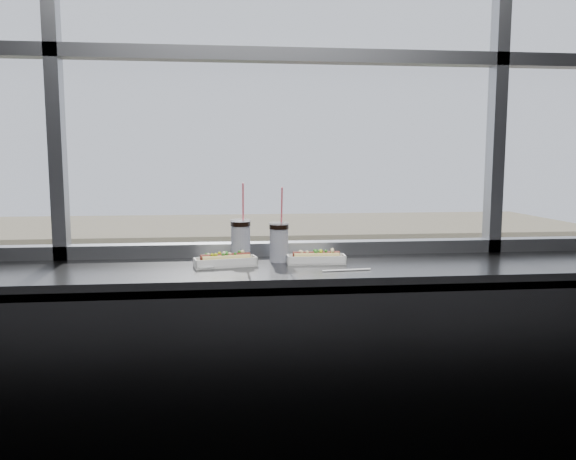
{
  "coord_description": "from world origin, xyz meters",
  "views": [
    {
      "loc": [
        -0.27,
        -1.06,
        1.54
      ],
      "look_at": [
        -0.02,
        1.23,
        1.25
      ],
      "focal_mm": 35.0,
      "sensor_mm": 36.0,
      "label": 1
    }
  ],
  "objects": [
    {
      "name": "wall_back_lower",
      "position": [
        0.0,
        1.5,
        0.55
      ],
      "size": [
        6.0,
        0.0,
        6.0
      ],
      "primitive_type": "plane",
      "rotation": [
        1.57,
        0.0,
        0.0
      ],
      "color": "black",
      "rests_on": "ground"
    },
    {
      "name": "counter",
      "position": [
        0.0,
        1.23,
        1.07
      ],
      "size": [
        6.0,
        0.55,
        0.06
      ],
      "primitive_type": "cube",
      "color": "#545454",
      "rests_on": "ground"
    },
    {
      "name": "counter_fascia",
      "position": [
        0.0,
        0.97,
        0.55
      ],
      "size": [
        6.0,
        0.04,
        1.04
      ],
      "primitive_type": "cube",
      "color": "#545454",
      "rests_on": "ground"
    },
    {
      "name": "hotdog_tray_left",
      "position": [
        -0.28,
        1.24,
        1.13
      ],
      "size": [
        0.27,
        0.13,
        0.06
      ],
      "rotation": [
        0.0,
        0.0,
        0.2
      ],
      "color": "white",
      "rests_on": "counter"
    },
    {
      "name": "hotdog_tray_right",
      "position": [
        0.1,
        1.26,
        1.12
      ],
      "size": [
        0.25,
        0.09,
        0.06
      ],
      "rotation": [
        0.0,
        0.0,
        -0.03
      ],
      "color": "white",
      "rests_on": "counter"
    },
    {
      "name": "soda_cup_left",
      "position": [
        -0.21,
        1.4,
        1.2
      ],
      "size": [
        0.09,
        0.09,
        0.34
      ],
      "color": "white",
      "rests_on": "counter"
    },
    {
      "name": "soda_cup_right",
      "position": [
        -0.05,
        1.33,
        1.19
      ],
      "size": [
        0.09,
        0.09,
        0.32
      ],
      "color": "white",
      "rests_on": "counter"
    },
    {
      "name": "loose_straw",
      "position": [
        0.2,
        1.09,
        1.1
      ],
      "size": [
        0.2,
        0.03,
        0.01
      ],
      "primitive_type": "cylinder",
      "rotation": [
        0.0,
        1.57,
        0.1
      ],
      "color": "white",
      "rests_on": "counter"
    },
    {
      "name": "wrapper",
      "position": [
        -0.36,
        1.19,
        1.11
      ],
      "size": [
        0.08,
        0.06,
        0.02
      ],
      "primitive_type": "ellipsoid",
      "color": "silver",
      "rests_on": "counter"
    },
    {
      "name": "plaza_ground",
      "position": [
        0.0,
        45.0,
        -11.0
      ],
      "size": [
        120.0,
        120.0,
        0.0
      ],
      "primitive_type": "plane",
      "color": "#B7AC9B",
      "rests_on": "ground"
    },
    {
      "name": "street_asphalt",
      "position": [
        0.0,
        21.5,
        -10.97
      ],
      "size": [
        80.0,
        10.0,
        0.06
      ],
      "primitive_type": "cube",
      "color": "black",
      "rests_on": "plaza_ground"
    },
    {
      "name": "far_sidewalk",
      "position": [
        0.0,
        29.5,
        -10.98
      ],
      "size": [
        80.0,
        6.0,
        0.04
      ],
      "primitive_type": "cube",
      "color": "#B7AC9B",
      "rests_on": "plaza_ground"
    },
    {
      "name": "far_building",
      "position": [
        0.0,
        39.5,
        -7.0
      ],
      "size": [
        50.0,
        14.0,
        8.0
      ],
      "primitive_type": "cube",
      "color": "gray",
      "rests_on": "plaza_ground"
    },
    {
      "name": "car_far_a",
      "position": [
        -8.54,
        25.5,
        -9.9
      ],
      "size": [
        2.85,
        6.36,
        2.09
      ],
      "primitive_type": "imported",
      "rotation": [
        0.0,
        0.0,
        1.53
      ],
      "color": "black",
      "rests_on": "street_asphalt"
    },
    {
      "name": "car_far_b",
      "position": [
        2.29,
        25.5,
        -9.82
      ],
      "size": [
        3.0,
        6.79,
        2.24
      ],
      "primitive_type": "imported",
      "rotation": [
        0.0,
        0.0,
        1.54
      ],
      "color": "maroon",
      "rests_on": "street_asphalt"
    },
    {
      "name": "car_far_c",
      "position": [
        10.63,
        25.5,
        -9.9
      ],
      "size": [
        3.06,
        6.44,
        2.09
      ],
      "primitive_type": "imported",
      "rotation": [
        0.0,
        0.0,
        1.64
      ],
      "color": "#F4FACA",
      "rests_on": "street_asphalt"
    },
    {
      "name": "pedestrian_b",
      "position": [
        -0.79,
        29.47,
        -10.04
      ],
      "size": [
        0.61,
        0.82,
        1.84
      ],
      "primitive_type": "imported",
      "rotation": [
        0.0,
        0.0,
        1.57
      ],
      "color": "#66605B",
      "rests_on": "far_sidewalk"
    },
    {
      "name": "pedestrian_d",
      "position": [
        8.76,
        30.43,
        -9.93
      ],
      "size": [
        0.69,
        0.92,
        2.06
      ],
      "primitive_type": "imported",
      "rotation": [
        0.0,
        0.0,
        4.71
      ],
      "color": "#66605B",
      "rests_on": "far_sidewalk"
    },
    {
      "name": "tree_left",
      "position": [
        -10.33,
        29.5,
        -7.74
      ],
      "size": [
        3.08,
        3.08,
        4.8
      ],
      "color": "#47382B",
      "rests_on": "far_sidewalk"
    },
    {
      "name": "tree_center",
      "position": [
        0.13,
        29.5,
        -7.42
      ],
      "size": [
        3.38,
        3.38,
        5.27
      ],
      "color": "#47382B",
      "rests_on": "far_sidewalk"
    },
    {
      "name": "tree_right",
      "position": [
        11.51,
        29.5,
        -7.63
      ],
      "size": [
        3.18,
        3.18,
        4.97
      ],
      "color": "#47382B",
      "rests_on": "far_sidewalk"
    }
  ]
}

